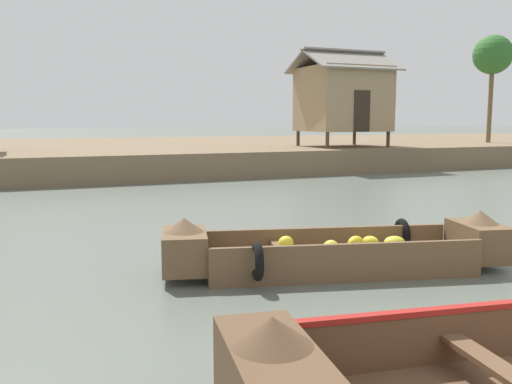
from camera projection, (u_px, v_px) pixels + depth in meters
ground_plane at (216, 217)px, 12.64m from camera, size 300.00×300.00×0.00m
riverbank_strip at (112, 153)px, 28.48m from camera, size 160.00×20.00×1.02m
banana_boat at (338, 251)px, 8.09m from camera, size 5.23×2.29×0.86m
stilt_house_mid_right at (343, 98)px, 25.16m from camera, size 4.26×3.68×4.43m
palm_tree_near at (493, 56)px, 29.46m from camera, size 2.10×2.10×5.80m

